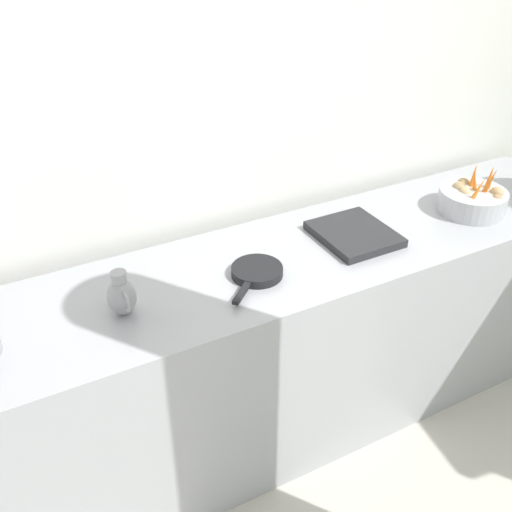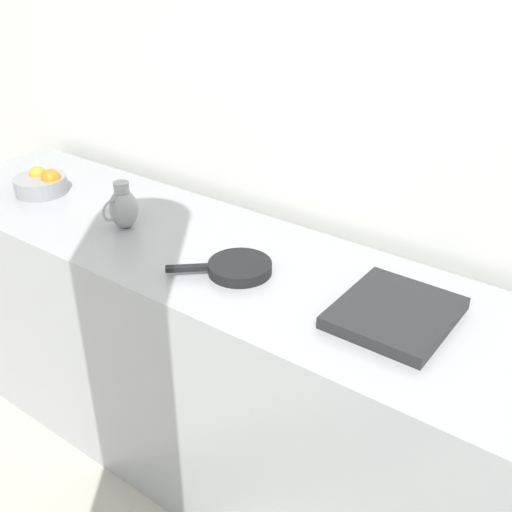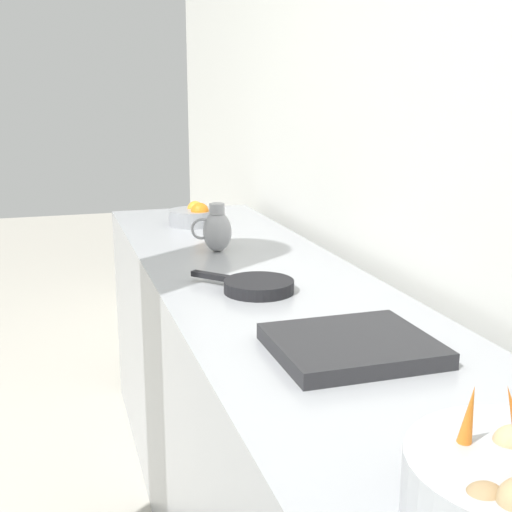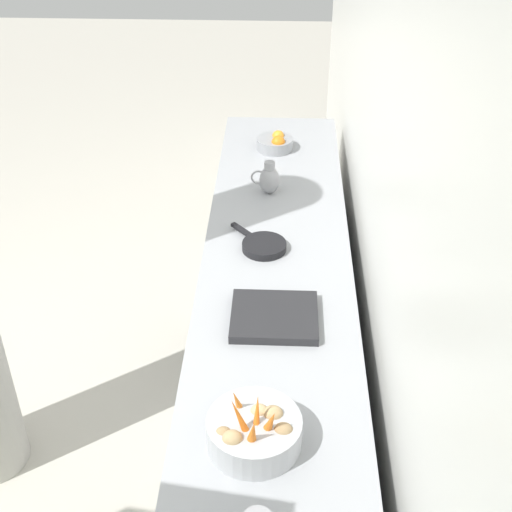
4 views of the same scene
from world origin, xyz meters
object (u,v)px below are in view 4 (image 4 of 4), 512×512
object	(u,v)px
orange_bowl	(276,143)
metal_pitcher_short	(269,179)
vegetable_colander	(254,431)
skillet_on_counter	(263,246)

from	to	relation	value
orange_bowl	metal_pitcher_short	xyz separation A→B (m)	(0.02, 0.51, 0.04)
vegetable_colander	metal_pitcher_short	world-z (taller)	vegetable_colander
vegetable_colander	skillet_on_counter	xyz separation A→B (m)	(0.01, -1.13, -0.04)
orange_bowl	skillet_on_counter	xyz separation A→B (m)	(0.04, 1.03, -0.02)
vegetable_colander	metal_pitcher_short	bearing A→B (deg)	-90.14
orange_bowl	vegetable_colander	bearing A→B (deg)	89.24
vegetable_colander	orange_bowl	size ratio (longest dim) A/B	1.47
vegetable_colander	metal_pitcher_short	size ratio (longest dim) A/B	1.76
vegetable_colander	metal_pitcher_short	xyz separation A→B (m)	(-0.00, -1.65, 0.02)
orange_bowl	skillet_on_counter	distance (m)	1.03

